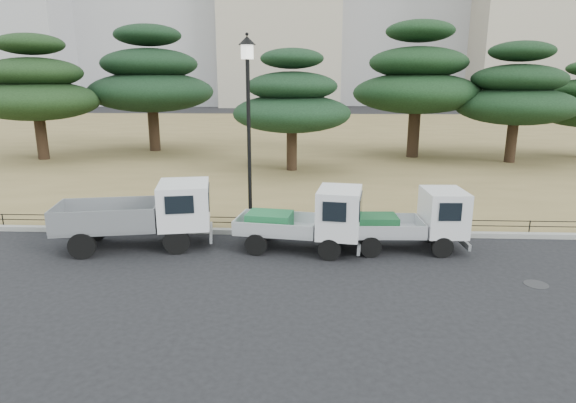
{
  "coord_description": "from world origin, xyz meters",
  "views": [
    {
      "loc": [
        0.69,
        -12.85,
        5.09
      ],
      "look_at": [
        0.0,
        2.0,
        1.3
      ],
      "focal_mm": 30.0,
      "sensor_mm": 36.0,
      "label": 1
    }
  ],
  "objects_px": {
    "street_lamp": "(248,102)",
    "truck_large": "(144,212)",
    "truck_kei_front": "(309,219)",
    "truck_kei_rear": "(414,220)",
    "tarp_pile": "(96,214)"
  },
  "relations": [
    {
      "from": "street_lamp",
      "to": "truck_large",
      "type": "bearing_deg",
      "value": -151.15
    },
    {
      "from": "truck_large",
      "to": "truck_kei_front",
      "type": "xyz_separation_m",
      "value": [
        5.07,
        -0.11,
        -0.13
      ]
    },
    {
      "from": "truck_large",
      "to": "street_lamp",
      "type": "relative_size",
      "value": 0.77
    },
    {
      "from": "street_lamp",
      "to": "truck_kei_front",
      "type": "bearing_deg",
      "value": -42.18
    },
    {
      "from": "truck_kei_rear",
      "to": "tarp_pile",
      "type": "height_order",
      "value": "truck_kei_rear"
    },
    {
      "from": "street_lamp",
      "to": "tarp_pile",
      "type": "height_order",
      "value": "street_lamp"
    },
    {
      "from": "tarp_pile",
      "to": "street_lamp",
      "type": "bearing_deg",
      "value": -0.45
    },
    {
      "from": "truck_kei_front",
      "to": "tarp_pile",
      "type": "xyz_separation_m",
      "value": [
        -7.41,
        1.85,
        -0.46
      ]
    },
    {
      "from": "truck_kei_front",
      "to": "street_lamp",
      "type": "relative_size",
      "value": 0.63
    },
    {
      "from": "truck_kei_front",
      "to": "street_lamp",
      "type": "bearing_deg",
      "value": 146.5
    },
    {
      "from": "truck_large",
      "to": "truck_kei_front",
      "type": "relative_size",
      "value": 1.24
    },
    {
      "from": "truck_large",
      "to": "truck_kei_rear",
      "type": "distance_m",
      "value": 8.27
    },
    {
      "from": "truck_large",
      "to": "tarp_pile",
      "type": "height_order",
      "value": "truck_large"
    },
    {
      "from": "truck_large",
      "to": "street_lamp",
      "type": "distance_m",
      "value": 4.8
    },
    {
      "from": "truck_large",
      "to": "street_lamp",
      "type": "bearing_deg",
      "value": 17.83
    }
  ]
}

